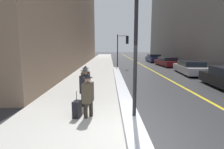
{
  "coord_description": "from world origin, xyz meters",
  "views": [
    {
      "loc": [
        -0.54,
        -4.86,
        2.45
      ],
      "look_at": [
        -0.4,
        4.0,
        1.05
      ],
      "focal_mm": 28.0,
      "sensor_mm": 36.0,
      "label": 1
    }
  ],
  "objects_px": {
    "traffic_light_near": "(123,44)",
    "parked_car_maroon": "(167,62)",
    "pedestrian_trailing": "(88,94)",
    "pedestrian_in_fedora": "(86,80)",
    "parked_car_navy": "(154,58)",
    "parked_car_silver": "(190,68)",
    "rolling_suitcase": "(77,109)",
    "lamp_post": "(136,29)",
    "pedestrian_with_shoulder_bag": "(85,85)"
  },
  "relations": [
    {
      "from": "pedestrian_trailing",
      "to": "parked_car_maroon",
      "type": "height_order",
      "value": "pedestrian_trailing"
    },
    {
      "from": "lamp_post",
      "to": "pedestrian_trailing",
      "type": "xyz_separation_m",
      "value": [
        -1.56,
        0.35,
        -2.15
      ]
    },
    {
      "from": "pedestrian_in_fedora",
      "to": "rolling_suitcase",
      "type": "bearing_deg",
      "value": 12.88
    },
    {
      "from": "rolling_suitcase",
      "to": "lamp_post",
      "type": "bearing_deg",
      "value": 93.08
    },
    {
      "from": "parked_car_navy",
      "to": "pedestrian_trailing",
      "type": "bearing_deg",
      "value": 161.7
    },
    {
      "from": "parked_car_navy",
      "to": "rolling_suitcase",
      "type": "height_order",
      "value": "parked_car_navy"
    },
    {
      "from": "traffic_light_near",
      "to": "parked_car_maroon",
      "type": "bearing_deg",
      "value": 21.21
    },
    {
      "from": "pedestrian_trailing",
      "to": "traffic_light_near",
      "type": "bearing_deg",
      "value": -176.74
    },
    {
      "from": "lamp_post",
      "to": "parked_car_navy",
      "type": "xyz_separation_m",
      "value": [
        6.51,
        23.25,
        -2.38
      ]
    },
    {
      "from": "traffic_light_near",
      "to": "rolling_suitcase",
      "type": "bearing_deg",
      "value": -101.08
    },
    {
      "from": "traffic_light_near",
      "to": "parked_car_silver",
      "type": "xyz_separation_m",
      "value": [
        5.8,
        -4.46,
        -2.2
      ]
    },
    {
      "from": "parked_car_silver",
      "to": "rolling_suitcase",
      "type": "xyz_separation_m",
      "value": [
        -8.56,
        -9.9,
        -0.28
      ]
    },
    {
      "from": "parked_car_silver",
      "to": "parked_car_maroon",
      "type": "height_order",
      "value": "parked_car_silver"
    },
    {
      "from": "lamp_post",
      "to": "parked_car_maroon",
      "type": "xyz_separation_m",
      "value": [
        6.71,
        17.01,
        -2.43
      ]
    },
    {
      "from": "pedestrian_with_shoulder_bag",
      "to": "parked_car_silver",
      "type": "height_order",
      "value": "pedestrian_with_shoulder_bag"
    },
    {
      "from": "lamp_post",
      "to": "traffic_light_near",
      "type": "bearing_deg",
      "value": 86.85
    },
    {
      "from": "lamp_post",
      "to": "parked_car_navy",
      "type": "distance_m",
      "value": 24.26
    },
    {
      "from": "lamp_post",
      "to": "pedestrian_trailing",
      "type": "distance_m",
      "value": 2.68
    },
    {
      "from": "lamp_post",
      "to": "parked_car_maroon",
      "type": "distance_m",
      "value": 18.44
    },
    {
      "from": "traffic_light_near",
      "to": "parked_car_silver",
      "type": "relative_size",
      "value": 0.78
    },
    {
      "from": "pedestrian_in_fedora",
      "to": "parked_car_silver",
      "type": "relative_size",
      "value": 0.32
    },
    {
      "from": "pedestrian_trailing",
      "to": "lamp_post",
      "type": "bearing_deg",
      "value": 89.93
    },
    {
      "from": "pedestrian_in_fedora",
      "to": "parked_car_silver",
      "type": "bearing_deg",
      "value": 143.6
    },
    {
      "from": "lamp_post",
      "to": "traffic_light_near",
      "type": "height_order",
      "value": "lamp_post"
    },
    {
      "from": "traffic_light_near",
      "to": "lamp_post",
      "type": "bearing_deg",
      "value": -93.34
    },
    {
      "from": "parked_car_maroon",
      "to": "parked_car_silver",
      "type": "bearing_deg",
      "value": 175.77
    },
    {
      "from": "parked_car_maroon",
      "to": "pedestrian_with_shoulder_bag",
      "type": "bearing_deg",
      "value": 147.63
    },
    {
      "from": "traffic_light_near",
      "to": "parked_car_silver",
      "type": "distance_m",
      "value": 7.64
    },
    {
      "from": "lamp_post",
      "to": "pedestrian_with_shoulder_bag",
      "type": "distance_m",
      "value": 3.21
    },
    {
      "from": "pedestrian_trailing",
      "to": "parked_car_maroon",
      "type": "distance_m",
      "value": 18.6
    },
    {
      "from": "pedestrian_trailing",
      "to": "rolling_suitcase",
      "type": "bearing_deg",
      "value": -74.0
    },
    {
      "from": "lamp_post",
      "to": "rolling_suitcase",
      "type": "xyz_separation_m",
      "value": [
        -1.95,
        0.33,
        -2.69
      ]
    },
    {
      "from": "parked_car_maroon",
      "to": "parked_car_navy",
      "type": "height_order",
      "value": "parked_car_navy"
    },
    {
      "from": "pedestrian_trailing",
      "to": "rolling_suitcase",
      "type": "distance_m",
      "value": 0.67
    },
    {
      "from": "parked_car_silver",
      "to": "rolling_suitcase",
      "type": "relative_size",
      "value": 5.22
    },
    {
      "from": "pedestrian_with_shoulder_bag",
      "to": "traffic_light_near",
      "type": "bearing_deg",
      "value": -178.73
    },
    {
      "from": "traffic_light_near",
      "to": "parked_car_maroon",
      "type": "height_order",
      "value": "traffic_light_near"
    },
    {
      "from": "parked_car_maroon",
      "to": "parked_car_navy",
      "type": "distance_m",
      "value": 6.25
    },
    {
      "from": "pedestrian_trailing",
      "to": "parked_car_navy",
      "type": "distance_m",
      "value": 24.28
    },
    {
      "from": "pedestrian_trailing",
      "to": "parked_car_maroon",
      "type": "bearing_deg",
      "value": 166.24
    },
    {
      "from": "traffic_light_near",
      "to": "rolling_suitcase",
      "type": "height_order",
      "value": "traffic_light_near"
    },
    {
      "from": "pedestrian_in_fedora",
      "to": "parked_car_maroon",
      "type": "height_order",
      "value": "pedestrian_in_fedora"
    },
    {
      "from": "parked_car_silver",
      "to": "pedestrian_in_fedora",
      "type": "bearing_deg",
      "value": 136.81
    },
    {
      "from": "lamp_post",
      "to": "pedestrian_in_fedora",
      "type": "bearing_deg",
      "value": 125.14
    },
    {
      "from": "traffic_light_near",
      "to": "pedestrian_trailing",
      "type": "height_order",
      "value": "traffic_light_near"
    },
    {
      "from": "pedestrian_trailing",
      "to": "pedestrian_in_fedora",
      "type": "bearing_deg",
      "value": -157.96
    },
    {
      "from": "parked_car_silver",
      "to": "parked_car_maroon",
      "type": "bearing_deg",
      "value": 5.04
    },
    {
      "from": "pedestrian_with_shoulder_bag",
      "to": "parked_car_maroon",
      "type": "xyz_separation_m",
      "value": [
        8.54,
        15.42,
        -0.33
      ]
    },
    {
      "from": "traffic_light_near",
      "to": "parked_car_navy",
      "type": "bearing_deg",
      "value": 56.14
    },
    {
      "from": "pedestrian_in_fedora",
      "to": "rolling_suitcase",
      "type": "xyz_separation_m",
      "value": [
        0.01,
        -2.46,
        -0.56
      ]
    }
  ]
}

